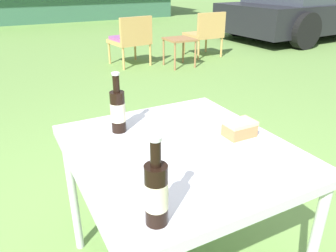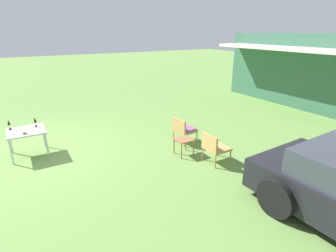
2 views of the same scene
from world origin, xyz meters
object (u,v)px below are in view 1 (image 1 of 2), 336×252
(cola_bottle_near, at_px, (118,110))
(cola_bottle_far, at_px, (156,192))
(wicker_chair_cushioned, at_px, (131,38))
(garden_side_table, at_px, (179,42))
(parked_car, at_px, (308,9))
(wicker_chair_plain, at_px, (206,32))
(cake_on_plate, at_px, (237,133))
(patio_table, at_px, (180,161))

(cola_bottle_near, xyz_separation_m, cola_bottle_far, (-0.11, -0.59, 0.00))
(wicker_chair_cushioned, xyz_separation_m, garden_side_table, (0.64, -0.41, -0.05))
(parked_car, xyz_separation_m, wicker_chair_cushioned, (-4.65, -0.67, -0.19))
(cola_bottle_far, bearing_deg, wicker_chair_cushioned, 69.32)
(wicker_chair_plain, relative_size, cake_on_plate, 3.45)
(wicker_chair_cushioned, height_order, garden_side_table, wicker_chair_cushioned)
(wicker_chair_plain, bearing_deg, garden_side_table, 26.95)
(wicker_chair_plain, bearing_deg, cola_bottle_near, 50.90)
(cola_bottle_near, bearing_deg, wicker_chair_plain, 51.62)
(wicker_chair_plain, bearing_deg, cola_bottle_far, 54.03)
(patio_table, distance_m, cola_bottle_near, 0.34)
(cake_on_plate, bearing_deg, wicker_chair_plain, 57.74)
(wicker_chair_cushioned, xyz_separation_m, cola_bottle_far, (-1.61, -4.25, 0.36))
(garden_side_table, xyz_separation_m, cola_bottle_far, (-2.25, -3.84, 0.41))
(wicker_chair_plain, xyz_separation_m, cola_bottle_near, (-2.88, -3.64, 0.36))
(patio_table, distance_m, cake_on_plate, 0.26)
(cake_on_plate, height_order, cola_bottle_near, cola_bottle_near)
(cola_bottle_far, bearing_deg, garden_side_table, 59.69)
(wicker_chair_cushioned, height_order, wicker_chair_plain, same)
(wicker_chair_cushioned, bearing_deg, cola_bottle_near, 60.01)
(parked_car, xyz_separation_m, wicker_chair_plain, (-3.26, -0.69, -0.19))
(wicker_chair_plain, distance_m, patio_table, 4.75)
(cola_bottle_far, bearing_deg, wicker_chair_plain, 54.76)
(wicker_chair_plain, relative_size, patio_table, 0.87)
(cola_bottle_near, bearing_deg, cake_on_plate, -36.05)
(wicker_chair_plain, bearing_deg, parked_car, -168.75)
(parked_car, distance_m, patio_table, 7.54)
(cola_bottle_near, bearing_deg, parked_car, 35.18)
(patio_table, relative_size, cola_bottle_near, 3.40)
(wicker_chair_cushioned, relative_size, cola_bottle_near, 2.96)
(parked_car, relative_size, wicker_chair_cushioned, 5.55)
(parked_car, relative_size, patio_table, 4.83)
(parked_car, xyz_separation_m, cola_bottle_far, (-6.25, -4.92, 0.17))
(wicker_chair_cushioned, distance_m, garden_side_table, 0.76)
(garden_side_table, xyz_separation_m, patio_table, (-1.98, -3.50, 0.25))
(wicker_chair_plain, distance_m, garden_side_table, 0.84)
(garden_side_table, height_order, cake_on_plate, cake_on_plate)
(wicker_chair_cushioned, relative_size, cake_on_plate, 3.45)
(wicker_chair_plain, bearing_deg, patio_table, 54.26)
(patio_table, bearing_deg, parked_car, 37.43)
(parked_car, relative_size, cola_bottle_far, 16.41)
(parked_car, distance_m, cake_on_plate, 7.37)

